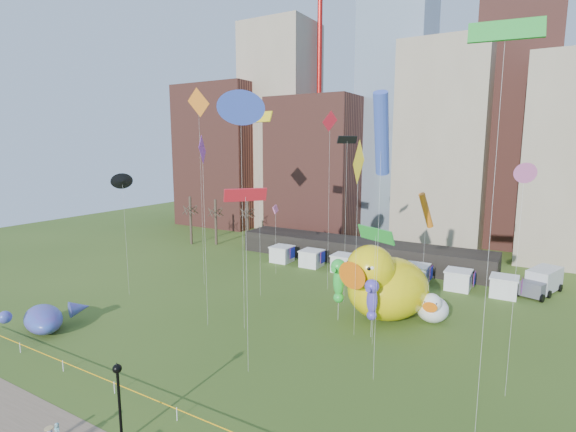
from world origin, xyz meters
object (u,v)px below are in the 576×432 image
Objects in this scene: small_duck at (432,308)px; seahorse_green at (338,277)px; big_duck at (384,284)px; whale_inflatable at (46,318)px; seahorse_purple at (372,296)px; toddler at (57,430)px; lamppost at (119,394)px; box_truck at (542,281)px.

seahorse_green is at bearing -156.79° from small_duck.
seahorse_green is at bearing -123.68° from big_duck.
small_duck reaches higher than whale_inflatable.
small_duck is (4.41, 1.63, -2.15)m from big_duck.
seahorse_purple is 0.74× the size of whale_inflatable.
lamppost is at bearing 25.35° from toddler.
toddler is (-11.37, -22.66, -3.40)m from seahorse_purple.
seahorse_green is at bearing -112.17° from box_truck.
box_truck is 7.36× the size of toddler.
seahorse_green is 4.69m from seahorse_purple.
big_duck is 2.06× the size of seahorse_purple.
big_duck is at bearing -164.00° from small_duck.
seahorse_green is at bearing 75.09° from toddler.
seahorse_purple is at bearing -25.37° from seahorse_green.
lamppost is at bearing -84.39° from big_duck.
toddler is at bearing -99.64° from box_truck.
toddler is at bearing -6.58° from whale_inflatable.
small_duck is at bearing 55.47° from whale_inflatable.
seahorse_purple is 5.64× the size of toddler.
big_duck is at bearing 57.31° from whale_inflatable.
seahorse_green reaches higher than lamppost.
lamppost is at bearing -97.80° from seahorse_green.
small_duck is 4.40× the size of toddler.
toddler is (-24.70, -44.43, -0.97)m from box_truck.
big_duck is 26.75m from lamppost.
small_duck is 0.68× the size of seahorse_green.
whale_inflatable is 1.03× the size of box_truck.
seahorse_green reaches higher than toddler.
seahorse_green is at bearing 57.35° from whale_inflatable.
lamppost is at bearing -117.51° from small_duck.
whale_inflatable is 7.59× the size of toddler.
big_duck is 21.99m from box_truck.
lamppost is 0.71× the size of box_truck.
small_duck is at bearing 56.86° from seahorse_purple.
box_truck is (17.51, 19.72, -3.01)m from seahorse_green.
whale_inflatable is (-31.11, -20.34, -0.28)m from small_duck.
seahorse_purple reaches higher than lamppost.
whale_inflatable is 20.69m from lamppost.
seahorse_green is 28.15m from whale_inflatable.
box_truck reaches higher than toddler.
lamppost is (19.37, -7.01, 1.92)m from whale_inflatable.
whale_inflatable reaches higher than toddler.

